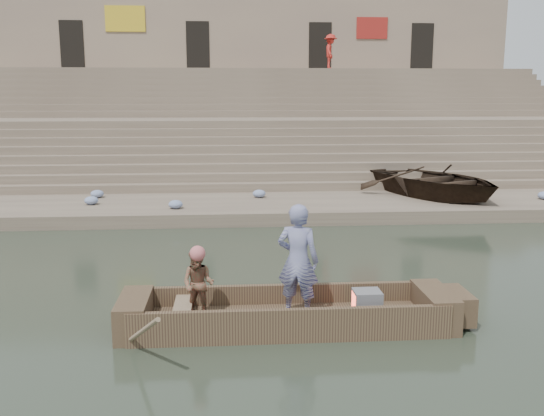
{
  "coord_description": "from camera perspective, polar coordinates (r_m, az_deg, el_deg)",
  "views": [
    {
      "loc": [
        -0.4,
        -11.37,
        3.91
      ],
      "look_at": [
        0.57,
        1.7,
        1.4
      ],
      "focal_mm": 39.65,
      "sensor_mm": 36.0,
      "label": 1
    }
  ],
  "objects": [
    {
      "name": "pedestrian",
      "position": [
        33.52,
        5.58,
        14.57
      ],
      "size": [
        0.91,
        1.3,
        1.83
      ],
      "primitive_type": "imported",
      "rotation": [
        0.0,
        0.0,
        1.36
      ],
      "color": "red",
      "rests_on": "upper_landing"
    },
    {
      "name": "main_rowboat",
      "position": [
        10.35,
        1.46,
        -10.72
      ],
      "size": [
        5.0,
        1.3,
        0.22
      ],
      "primitive_type": "cube",
      "color": "brown",
      "rests_on": "ground"
    },
    {
      "name": "cloth_bundles",
      "position": [
        19.83,
        -3.49,
        1.01
      ],
      "size": [
        15.52,
        2.63,
        0.26
      ],
      "color": "#3F5999",
      "rests_on": "lower_landing"
    },
    {
      "name": "television",
      "position": [
        10.45,
        8.94,
        -8.81
      ],
      "size": [
        0.46,
        0.42,
        0.4
      ],
      "color": "slate",
      "rests_on": "main_rowboat"
    },
    {
      "name": "lower_landing",
      "position": [
        19.73,
        -3.01,
        -0.01
      ],
      "size": [
        32.0,
        4.0,
        0.4
      ],
      "primitive_type": "cube",
      "color": "#81715C",
      "rests_on": "ground"
    },
    {
      "name": "ground",
      "position": [
        12.04,
        -2.13,
        -8.13
      ],
      "size": [
        120.0,
        120.0,
        0.0
      ],
      "primitive_type": "plane",
      "color": "#293226",
      "rests_on": "ground"
    },
    {
      "name": "building_wall",
      "position": [
        37.91,
        -3.73,
        13.38
      ],
      "size": [
        32.0,
        5.07,
        11.2
      ],
      "color": "gray",
      "rests_on": "ground"
    },
    {
      "name": "beached_rowboat",
      "position": [
        21.44,
        15.22,
        2.52
      ],
      "size": [
        5.7,
        6.41,
        1.1
      ],
      "primitive_type": "imported",
      "rotation": [
        0.0,
        0.0,
        0.45
      ],
      "color": "#2D2116",
      "rests_on": "lower_landing"
    },
    {
      "name": "rowboat_trim",
      "position": [
        10.29,
        2.65,
        -9.67
      ],
      "size": [
        6.04,
        2.63,
        1.84
      ],
      "color": "brown",
      "rests_on": "ground"
    },
    {
      "name": "mid_landing",
      "position": [
        26.99,
        -3.39,
        5.49
      ],
      "size": [
        32.0,
        3.0,
        2.8
      ],
      "primitive_type": "cube",
      "color": "#81715C",
      "rests_on": "ground"
    },
    {
      "name": "rowing_man",
      "position": [
        10.09,
        -7.02,
        -7.18
      ],
      "size": [
        0.68,
        0.61,
        1.17
      ],
      "primitive_type": "imported",
      "rotation": [
        0.0,
        0.0,
        -0.35
      ],
      "color": "#20623D",
      "rests_on": "main_rowboat"
    },
    {
      "name": "standing_man",
      "position": [
        10.01,
        2.48,
        -5.0
      ],
      "size": [
        0.82,
        0.68,
        1.92
      ],
      "primitive_type": "imported",
      "rotation": [
        0.0,
        0.0,
        2.79
      ],
      "color": "navy",
      "rests_on": "main_rowboat"
    },
    {
      "name": "ghat_steps",
      "position": [
        28.65,
        -3.45,
        6.6
      ],
      "size": [
        32.0,
        11.0,
        5.2
      ],
      "color": "#81715C",
      "rests_on": "ground"
    },
    {
      "name": "upper_landing",
      "position": [
        33.9,
        -3.6,
        8.61
      ],
      "size": [
        32.0,
        3.0,
        5.2
      ],
      "primitive_type": "cube",
      "color": "#81715C",
      "rests_on": "ground"
    }
  ]
}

